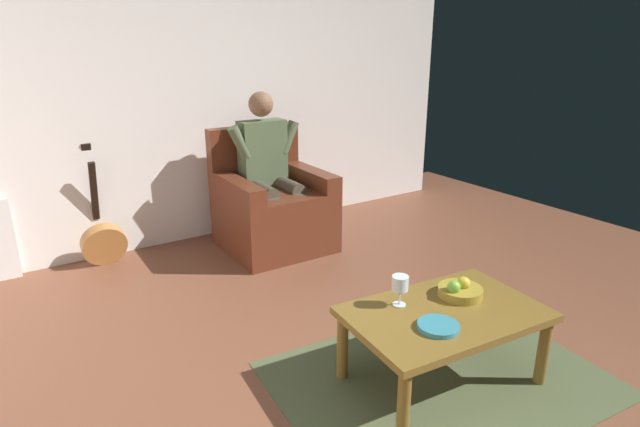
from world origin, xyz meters
name	(u,v)px	position (x,y,z in m)	size (l,w,h in m)	color
wall_back	(176,98)	(0.00, -3.03, 1.25)	(5.81, 0.06, 2.51)	white
rug	(439,379)	(-0.39, -0.28, 0.00)	(1.69, 1.23, 0.01)	#4C5636
armchair	(272,208)	(-0.56, -2.44, 0.34)	(0.85, 0.84, 1.01)	#602C19
person_seated	(269,166)	(-0.56, -2.47, 0.71)	(0.66, 0.57, 1.32)	#526342
coffee_table	(444,320)	(-0.39, -0.28, 0.36)	(1.05, 0.72, 0.41)	brown
guitar	(103,239)	(0.76, -2.84, 0.21)	(0.34, 0.33, 0.97)	#B6783C
wine_glass_near	(400,285)	(-0.23, -0.45, 0.53)	(0.09, 0.09, 0.16)	silver
fruit_bowl	(460,290)	(-0.57, -0.35, 0.45)	(0.24, 0.24, 0.11)	olive
decorative_dish	(438,326)	(-0.24, -0.17, 0.43)	(0.20, 0.20, 0.02)	teal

